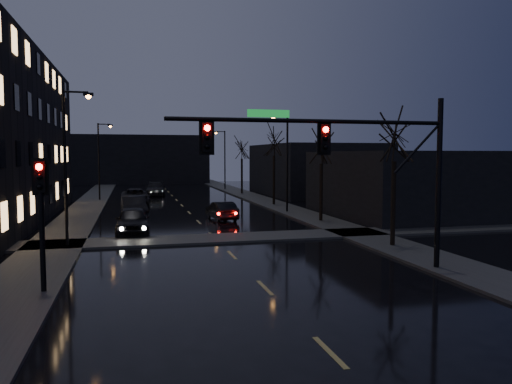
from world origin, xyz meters
TOP-DOWN VIEW (x-y plane):
  - sidewalk_left at (-8.50, 35.00)m, footprint 3.00×140.00m
  - sidewalk_right at (8.50, 35.00)m, footprint 3.00×140.00m
  - sidewalk_cross at (0.00, 18.50)m, footprint 40.00×3.00m
  - commercial_right_near at (15.50, 26.00)m, footprint 10.00×14.00m
  - commercial_right_far at (17.00, 48.00)m, footprint 12.00×18.00m
  - far_block at (-3.00, 78.00)m, footprint 22.00×10.00m
  - signal_mast at (3.85, 9.00)m, footprint 11.11×0.41m
  - signal_pole_left at (-7.50, 8.99)m, footprint 0.35×0.41m
  - tree_near at (8.40, 14.00)m, footprint 3.52×3.52m
  - tree_mid_a at (8.40, 24.00)m, footprint 3.30×3.30m
  - tree_mid_b at (8.40, 36.00)m, footprint 3.74×3.74m
  - tree_far at (8.40, 50.00)m, footprint 3.43×3.43m
  - streetlight_l_near at (-7.58, 18.00)m, footprint 1.53×0.28m
  - streetlight_l_far at (-7.58, 45.00)m, footprint 1.53×0.28m
  - streetlight_r_mid at (7.58, 30.00)m, footprint 1.53×0.28m
  - streetlight_r_far at (7.58, 58.00)m, footprint 1.53×0.28m
  - oncoming_car_a at (-4.52, 21.64)m, footprint 2.04×4.86m
  - oncoming_car_b at (-4.43, 29.44)m, footprint 2.02×5.00m
  - oncoming_car_c at (-4.26, 39.99)m, footprint 2.64×5.52m
  - oncoming_car_d at (-1.83, 50.54)m, footprint 2.55×5.53m
  - lead_car at (1.80, 26.90)m, footprint 1.88×4.20m

SIDE VIEW (x-z plane):
  - sidewalk_left at x=-8.50m, z-range 0.00..0.12m
  - sidewalk_right at x=8.50m, z-range 0.00..0.12m
  - sidewalk_cross at x=0.00m, z-range 0.00..0.12m
  - lead_car at x=1.80m, z-range 0.00..1.34m
  - oncoming_car_c at x=-4.26m, z-range 0.00..1.52m
  - oncoming_car_d at x=-1.83m, z-range 0.00..1.57m
  - oncoming_car_b at x=-4.43m, z-range 0.00..1.61m
  - oncoming_car_a at x=-4.52m, z-range 0.00..1.64m
  - commercial_right_near at x=15.50m, z-range 0.00..5.00m
  - commercial_right_far at x=17.00m, z-range 0.00..6.00m
  - signal_pole_left at x=-7.50m, z-range 0.75..5.27m
  - far_block at x=-3.00m, z-range 0.00..8.00m
  - streetlight_l_near at x=-7.58m, z-range 0.77..8.77m
  - streetlight_l_far at x=-7.58m, z-range 0.77..8.77m
  - streetlight_r_mid at x=7.58m, z-range 0.77..8.77m
  - streetlight_r_far at x=7.58m, z-range 0.77..8.77m
  - signal_mast at x=3.85m, z-range 1.37..8.37m
  - tree_mid_a at x=8.40m, z-range 2.04..9.61m
  - tree_far at x=8.40m, z-range 2.12..10.00m
  - tree_near at x=8.40m, z-range 2.18..10.26m
  - tree_mid_b at x=8.40m, z-range 2.32..10.90m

